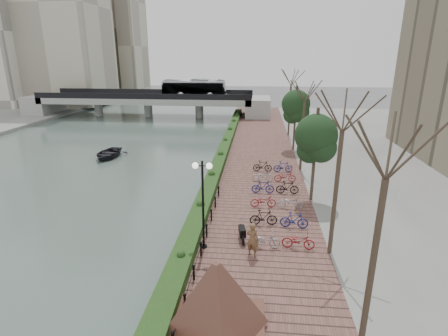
# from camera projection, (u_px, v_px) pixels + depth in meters

# --- Properties ---
(ground) EXTENTS (220.00, 220.00, 0.00)m
(ground) POSITION_uv_depth(u_px,v_px,m) (170.00, 274.00, 17.17)
(ground) COLOR #59595B
(ground) RESTS_ON ground
(river_water) EXTENTS (30.00, 130.00, 0.02)m
(river_water) POSITION_uv_depth(u_px,v_px,m) (99.00, 144.00, 42.23)
(river_water) COLOR #4A5C53
(river_water) RESTS_ON ground
(promenade) EXTENTS (8.00, 75.00, 0.50)m
(promenade) POSITION_uv_depth(u_px,v_px,m) (256.00, 165.00, 33.29)
(promenade) COLOR brown
(promenade) RESTS_ON ground
(inland_pavement) EXTENTS (24.00, 75.00, 0.50)m
(inland_pavement) POSITION_uv_depth(u_px,v_px,m) (432.00, 171.00, 31.81)
(inland_pavement) COLOR slate
(inland_pavement) RESTS_ON ground
(hedge) EXTENTS (1.10, 56.00, 0.60)m
(hedge) POSITION_uv_depth(u_px,v_px,m) (223.00, 152.00, 35.81)
(hedge) COLOR #143714
(hedge) RESTS_ON promenade
(chain_fence) EXTENTS (0.10, 14.10, 0.70)m
(chain_fence) POSITION_uv_depth(u_px,v_px,m) (204.00, 240.00, 18.67)
(chain_fence) COLOR black
(chain_fence) RESTS_ON promenade
(granite_monument) EXTENTS (4.82, 4.82, 2.91)m
(granite_monument) POSITION_uv_depth(u_px,v_px,m) (216.00, 298.00, 12.50)
(granite_monument) COLOR #49291F
(granite_monument) RESTS_ON promenade
(lamppost) EXTENTS (1.02, 0.32, 4.81)m
(lamppost) POSITION_uv_depth(u_px,v_px,m) (203.00, 186.00, 17.59)
(lamppost) COLOR black
(lamppost) RESTS_ON promenade
(motorcycle) EXTENTS (0.71, 1.58, 0.95)m
(motorcycle) POSITION_uv_depth(u_px,v_px,m) (242.00, 231.00, 19.34)
(motorcycle) COLOR black
(motorcycle) RESTS_ON promenade
(pedestrian) EXTENTS (0.79, 0.67, 1.83)m
(pedestrian) POSITION_uv_depth(u_px,v_px,m) (253.00, 239.00, 17.59)
(pedestrian) COLOR brown
(pedestrian) RESTS_ON promenade
(bicycle_parking) EXTENTS (2.40, 14.69, 1.00)m
(bicycle_parking) POSITION_uv_depth(u_px,v_px,m) (276.00, 195.00, 24.39)
(bicycle_parking) COLOR #9C9BA0
(bicycle_parking) RESTS_ON promenade
(street_trees) EXTENTS (3.20, 37.12, 6.80)m
(street_trees) POSITION_uv_depth(u_px,v_px,m) (307.00, 144.00, 27.30)
(street_trees) COLOR #32281D
(street_trees) RESTS_ON promenade
(bridge) EXTENTS (36.00, 10.77, 6.50)m
(bridge) POSITION_uv_depth(u_px,v_px,m) (157.00, 97.00, 59.98)
(bridge) COLOR gray
(bridge) RESTS_ON ground
(boat) EXTENTS (3.31, 4.51, 0.91)m
(boat) POSITION_uv_depth(u_px,v_px,m) (108.00, 153.00, 36.53)
(boat) COLOR black
(boat) RESTS_ON river_water
(far_buildings) EXTENTS (35.00, 38.00, 38.00)m
(far_buildings) POSITION_uv_depth(u_px,v_px,m) (57.00, 28.00, 78.49)
(far_buildings) COLOR beige
(far_buildings) RESTS_ON far_bank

